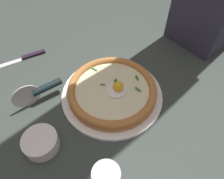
{
  "coord_description": "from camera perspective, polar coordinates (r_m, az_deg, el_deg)",
  "views": [
    {
      "loc": [
        0.26,
        0.32,
        0.54
      ],
      "look_at": [
        0.01,
        -0.01,
        0.03
      ],
      "focal_mm": 33.16,
      "sensor_mm": 36.0,
      "label": 1
    }
  ],
  "objects": [
    {
      "name": "pizza_cutter",
      "position": [
        0.68,
        -19.18,
        -0.17
      ],
      "size": [
        0.16,
        0.03,
        0.09
      ],
      "color": "silver",
      "rests_on": "ground"
    },
    {
      "name": "table_knife",
      "position": [
        0.87,
        -22.92,
        8.1
      ],
      "size": [
        0.23,
        0.05,
        0.01
      ],
      "color": "silver",
      "rests_on": "ground"
    },
    {
      "name": "ground_plane",
      "position": [
        0.69,
        1.58,
        -2.58
      ],
      "size": [
        2.4,
        2.4,
        0.03
      ],
      "primitive_type": "cube",
      "color": "#363E39",
      "rests_on": "ground"
    },
    {
      "name": "pizza_plate",
      "position": [
        0.68,
        0.0,
        -1.38
      ],
      "size": [
        0.33,
        0.33,
        0.01
      ],
      "primitive_type": "cylinder",
      "color": "white",
      "rests_on": "ground"
    },
    {
      "name": "side_bowl",
      "position": [
        0.61,
        -19.04,
        -13.63
      ],
      "size": [
        0.1,
        0.1,
        0.04
      ],
      "primitive_type": "cylinder",
      "color": "white",
      "rests_on": "ground"
    },
    {
      "name": "pizza",
      "position": [
        0.66,
        0.03,
        -0.1
      ],
      "size": [
        0.28,
        0.28,
        0.05
      ],
      "color": "#BB7240",
      "rests_on": "pizza_plate"
    }
  ]
}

